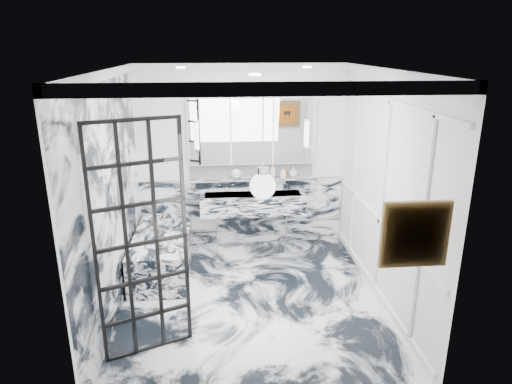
{
  "coord_description": "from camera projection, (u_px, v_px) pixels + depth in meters",
  "views": [
    {
      "loc": [
        -0.38,
        -5.03,
        3.05
      ],
      "look_at": [
        0.11,
        0.5,
        1.25
      ],
      "focal_mm": 32.0,
      "sensor_mm": 36.0,
      "label": 1
    }
  ],
  "objects": [
    {
      "name": "wall_right",
      "position": [
        384.0,
        190.0,
        5.44
      ],
      "size": [
        0.0,
        3.6,
        3.6
      ],
      "primitive_type": "plane",
      "rotation": [
        1.57,
        0.0,
        -1.57
      ],
      "color": "white",
      "rests_on": "floor"
    },
    {
      "name": "soap_bottle_b",
      "position": [
        283.0,
        172.0,
        7.05
      ],
      "size": [
        0.09,
        0.09,
        0.16
      ],
      "primitive_type": "imported",
      "rotation": [
        0.0,
        0.0,
        -0.31
      ],
      "color": "#4C4C51",
      "rests_on": "ledge"
    },
    {
      "name": "wall_left",
      "position": [
        110.0,
        197.0,
        5.17
      ],
      "size": [
        0.0,
        3.6,
        3.6
      ],
      "primitive_type": "plane",
      "rotation": [
        1.57,
        0.0,
        1.57
      ],
      "color": "white",
      "rests_on": "floor"
    },
    {
      "name": "sconce_right",
      "position": [
        307.0,
        134.0,
        6.82
      ],
      "size": [
        0.07,
        0.07,
        0.4
      ],
      "primitive_type": "cylinder",
      "color": "white",
      "rests_on": "mirror_cabinet"
    },
    {
      "name": "face_pot",
      "position": [
        236.0,
        174.0,
        6.99
      ],
      "size": [
        0.16,
        0.16,
        0.16
      ],
      "primitive_type": "sphere",
      "color": "white",
      "rests_on": "ledge"
    },
    {
      "name": "subway_tile",
      "position": [
        252.0,
        170.0,
        7.07
      ],
      "size": [
        1.9,
        0.03,
        0.23
      ],
      "primitive_type": "cube",
      "color": "white",
      "rests_on": "wall_back"
    },
    {
      "name": "trough_sink",
      "position": [
        253.0,
        203.0,
        7.0
      ],
      "size": [
        1.6,
        0.45,
        0.3
      ],
      "primitive_type": "cube",
      "color": "silver",
      "rests_on": "wall_back"
    },
    {
      "name": "pendant_light",
      "position": [
        263.0,
        186.0,
        3.95
      ],
      "size": [
        0.23,
        0.23,
        0.23
      ],
      "primitive_type": "sphere",
      "color": "white",
      "rests_on": "ceiling"
    },
    {
      "name": "crittall_door",
      "position": [
        142.0,
        243.0,
        4.44
      ],
      "size": [
        0.83,
        0.37,
        2.41
      ],
      "primitive_type": null,
      "rotation": [
        0.0,
        0.0,
        0.39
      ],
      "color": "black",
      "rests_on": "floor"
    },
    {
      "name": "floor",
      "position": [
        251.0,
        299.0,
        5.74
      ],
      "size": [
        3.6,
        3.6,
        0.0
      ],
      "primitive_type": "plane",
      "color": "white",
      "rests_on": "ground"
    },
    {
      "name": "ceiling",
      "position": [
        250.0,
        69.0,
        4.88
      ],
      "size": [
        3.6,
        3.6,
        0.0
      ],
      "primitive_type": "plane",
      "rotation": [
        3.14,
        0.0,
        0.0
      ],
      "color": "white",
      "rests_on": "wall_back"
    },
    {
      "name": "marble_clad_left",
      "position": [
        112.0,
        202.0,
        5.19
      ],
      "size": [
        0.02,
        3.56,
        2.68
      ],
      "primitive_type": "cube",
      "color": "white",
      "rests_on": "floor"
    },
    {
      "name": "wall_back",
      "position": [
        242.0,
        157.0,
        7.01
      ],
      "size": [
        3.6,
        0.0,
        3.6
      ],
      "primitive_type": "plane",
      "rotation": [
        1.57,
        0.0,
        0.0
      ],
      "color": "white",
      "rests_on": "floor"
    },
    {
      "name": "panel_molding",
      "position": [
        382.0,
        198.0,
        5.47
      ],
      "size": [
        0.03,
        3.4,
        2.3
      ],
      "primitive_type": "cube",
      "color": "white",
      "rests_on": "floor"
    },
    {
      "name": "sconce_left",
      "position": [
        197.0,
        136.0,
        6.68
      ],
      "size": [
        0.07,
        0.07,
        0.4
      ],
      "primitive_type": "cylinder",
      "color": "white",
      "rests_on": "mirror_cabinet"
    },
    {
      "name": "bathtub",
      "position": [
        163.0,
        252.0,
        6.4
      ],
      "size": [
        0.75,
        1.65,
        0.55
      ],
      "primitive_type": "cube",
      "color": "silver",
      "rests_on": "floor"
    },
    {
      "name": "marble_clad_back",
      "position": [
        242.0,
        211.0,
        7.26
      ],
      "size": [
        3.18,
        0.05,
        1.05
      ],
      "primitive_type": "cube",
      "color": "white",
      "rests_on": "floor"
    },
    {
      "name": "wall_front",
      "position": [
        268.0,
        264.0,
        3.6
      ],
      "size": [
        3.6,
        0.0,
        3.6
      ],
      "primitive_type": "plane",
      "rotation": [
        -1.57,
        0.0,
        0.0
      ],
      "color": "white",
      "rests_on": "floor"
    },
    {
      "name": "ledge",
      "position": [
        252.0,
        179.0,
        7.05
      ],
      "size": [
        1.9,
        0.14,
        0.04
      ],
      "primitive_type": "cube",
      "color": "silver",
      "rests_on": "wall_back"
    },
    {
      "name": "soap_bottle_a",
      "position": [
        273.0,
        171.0,
        7.03
      ],
      "size": [
        0.1,
        0.1,
        0.22
      ],
      "primitive_type": "imported",
      "rotation": [
        0.0,
        0.0,
        0.12
      ],
      "color": "#8C5919",
      "rests_on": "ledge"
    },
    {
      "name": "amber_bottle",
      "position": [
        286.0,
        174.0,
        7.06
      ],
      "size": [
        0.04,
        0.04,
        0.1
      ],
      "primitive_type": "cylinder",
      "color": "#8C5919",
      "rests_on": "ledge"
    },
    {
      "name": "soap_bottle_c",
      "position": [
        293.0,
        172.0,
        7.06
      ],
      "size": [
        0.17,
        0.17,
        0.17
      ],
      "primitive_type": "imported",
      "rotation": [
        0.0,
        0.0,
        -0.37
      ],
      "color": "silver",
      "rests_on": "ledge"
    },
    {
      "name": "flower_vase",
      "position": [
        170.0,
        247.0,
        5.78
      ],
      "size": [
        0.07,
        0.07,
        0.12
      ],
      "primitive_type": "cylinder",
      "color": "silver",
      "rests_on": "bathtub"
    },
    {
      "name": "mirror_cabinet",
      "position": [
        252.0,
        131.0,
        6.83
      ],
      "size": [
        1.9,
        0.16,
        1.0
      ],
      "primitive_type": "cube",
      "color": "white",
      "rests_on": "wall_back"
    },
    {
      "name": "artwork",
      "position": [
        415.0,
        234.0,
        3.68
      ],
      "size": [
        0.47,
        0.04,
        0.47
      ],
      "primitive_type": "cube",
      "color": "#C65714",
      "rests_on": "wall_front"
    }
  ]
}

